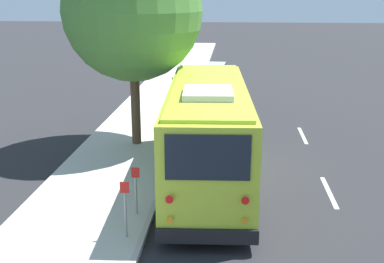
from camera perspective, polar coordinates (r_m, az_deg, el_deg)
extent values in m
plane|color=#28282B|center=(16.51, 4.65, -4.69)|extent=(160.00, 160.00, 0.00)
cube|color=beige|center=(16.96, -9.08, -3.99)|extent=(80.00, 3.64, 0.15)
cube|color=#AAA69D|center=(16.61, -2.72, -4.23)|extent=(80.00, 0.14, 0.15)
cube|color=#ADC633|center=(14.95, 1.85, -0.06)|extent=(8.84, 2.82, 2.77)
cube|color=black|center=(15.35, 1.81, -4.53)|extent=(8.89, 2.87, 0.28)
cube|color=black|center=(14.79, 1.88, 2.19)|extent=(8.14, 2.86, 1.32)
cube|color=black|center=(19.07, 1.88, 5.42)|extent=(0.14, 2.06, 1.39)
cube|color=black|center=(10.56, 1.87, -3.13)|extent=(0.13, 1.89, 1.06)
cube|color=black|center=(18.96, 1.90, 7.32)|extent=(0.13, 1.70, 0.22)
cube|color=#ADC633|center=(14.61, 1.91, 5.31)|extent=(8.30, 2.57, 0.10)
cube|color=silver|center=(13.06, 1.91, 4.51)|extent=(1.67, 1.42, 0.20)
cube|color=black|center=(19.52, 1.83, 0.20)|extent=(0.23, 2.38, 0.36)
cube|color=black|center=(11.32, 1.78, -12.33)|extent=(0.23, 2.38, 0.36)
cylinder|color=red|center=(10.90, -2.70, -8.08)|extent=(0.04, 0.18, 0.18)
cylinder|color=orange|center=(11.11, -2.66, -10.42)|extent=(0.04, 0.14, 0.14)
cylinder|color=red|center=(10.90, 6.33, -8.15)|extent=(0.04, 0.18, 0.18)
cylinder|color=orange|center=(11.12, 6.25, -10.50)|extent=(0.04, 0.14, 0.14)
cube|color=white|center=(19.53, -0.48, 0.74)|extent=(0.06, 0.32, 0.18)
cube|color=white|center=(19.53, 4.15, 0.69)|extent=(0.06, 0.32, 0.18)
cube|color=black|center=(18.79, -2.20, 6.07)|extent=(0.07, 0.10, 0.24)
cylinder|color=black|center=(17.78, -1.47, -1.20)|extent=(1.11, 0.36, 1.10)
cylinder|color=slate|center=(17.78, -1.47, -1.20)|extent=(0.51, 0.35, 0.49)
cylinder|color=black|center=(17.79, 5.13, -1.26)|extent=(1.11, 0.36, 1.10)
cylinder|color=slate|center=(17.79, 5.13, -1.26)|extent=(0.51, 0.35, 0.49)
cylinder|color=black|center=(13.09, -2.73, -7.87)|extent=(1.11, 0.36, 1.10)
cylinder|color=slate|center=(13.09, -2.73, -7.87)|extent=(0.51, 0.35, 0.49)
cylinder|color=black|center=(13.09, 6.33, -7.95)|extent=(1.11, 0.36, 1.10)
cylinder|color=slate|center=(13.09, 6.33, -7.95)|extent=(0.51, 0.35, 0.49)
cube|color=tan|center=(26.41, 2.27, 4.42)|extent=(4.45, 1.96, 0.60)
cube|color=black|center=(26.19, 2.29, 5.52)|extent=(2.16, 1.56, 0.48)
cube|color=tan|center=(26.14, 2.29, 6.04)|extent=(2.07, 1.51, 0.05)
cube|color=black|center=(28.59, 2.12, 4.93)|extent=(0.21, 1.57, 0.20)
cube|color=black|center=(24.31, 2.43, 2.88)|extent=(0.21, 1.57, 0.20)
cylinder|color=black|center=(27.76, 0.66, 4.71)|extent=(0.62, 0.25, 0.60)
cylinder|color=slate|center=(27.76, 0.66, 4.71)|extent=(0.29, 0.24, 0.27)
cylinder|color=black|center=(27.81, 3.68, 4.69)|extent=(0.62, 0.25, 0.60)
cylinder|color=slate|center=(27.81, 3.68, 4.69)|extent=(0.29, 0.24, 0.27)
cylinder|color=black|center=(25.09, 0.70, 3.44)|extent=(0.62, 0.25, 0.60)
cylinder|color=slate|center=(25.09, 0.70, 3.44)|extent=(0.29, 0.24, 0.27)
cylinder|color=black|center=(25.14, 4.03, 3.43)|extent=(0.62, 0.25, 0.60)
cylinder|color=slate|center=(25.14, 4.03, 3.43)|extent=(0.29, 0.24, 0.27)
cube|color=#A8AAAF|center=(32.08, 2.67, 6.61)|extent=(4.33, 1.89, 0.64)
cube|color=black|center=(31.88, 2.67, 7.57)|extent=(2.09, 1.52, 0.48)
cube|color=#A8AAAF|center=(31.84, 2.67, 7.99)|extent=(2.01, 1.48, 0.05)
cube|color=black|center=(34.22, 3.04, 6.85)|extent=(0.18, 1.57, 0.20)
cube|color=black|center=(30.02, 2.24, 5.51)|extent=(0.18, 1.57, 0.20)
cylinder|color=black|center=(33.50, 1.65, 6.76)|extent=(0.67, 0.24, 0.65)
cylinder|color=slate|center=(33.50, 1.65, 6.76)|extent=(0.31, 0.24, 0.29)
cylinder|color=black|center=(33.36, 4.17, 6.69)|extent=(0.67, 0.24, 0.65)
cylinder|color=slate|center=(33.36, 4.17, 6.69)|extent=(0.31, 0.24, 0.29)
cylinder|color=black|center=(30.88, 1.05, 5.95)|extent=(0.67, 0.24, 0.65)
cylinder|color=slate|center=(30.88, 1.05, 5.95)|extent=(0.31, 0.24, 0.29)
cylinder|color=black|center=(30.73, 3.78, 5.86)|extent=(0.67, 0.24, 0.65)
cylinder|color=slate|center=(30.73, 3.78, 5.86)|extent=(0.31, 0.24, 0.29)
cylinder|color=brown|center=(18.65, -6.72, 3.43)|extent=(0.36, 0.36, 3.25)
sphere|color=#4C8438|center=(18.19, -7.08, 14.00)|extent=(5.14, 5.14, 5.14)
cylinder|color=gray|center=(11.84, -7.87, -9.78)|extent=(0.06, 0.06, 1.16)
cube|color=red|center=(11.55, -8.01, -6.58)|extent=(0.02, 0.22, 0.28)
cylinder|color=gray|center=(13.00, -6.63, -7.56)|extent=(0.06, 0.06, 1.04)
cube|color=red|center=(12.74, -6.73, -4.85)|extent=(0.02, 0.22, 0.28)
cube|color=silver|center=(15.38, 15.94, -6.92)|extent=(2.40, 0.14, 0.01)
cube|color=silver|center=(20.95, 12.98, -0.45)|extent=(2.40, 0.14, 0.01)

